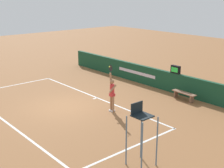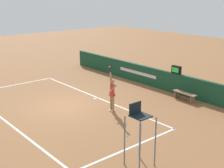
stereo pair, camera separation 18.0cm
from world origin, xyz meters
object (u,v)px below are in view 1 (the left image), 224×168
at_px(umpire_chair, 141,126).
at_px(courtside_bench_near, 184,94).
at_px(speed_display, 176,69).
at_px(tennis_player, 112,92).
at_px(tennis_ball, 110,67).

distance_m(umpire_chair, courtside_bench_near, 7.70).
bearing_deg(speed_display, tennis_player, -91.96).
height_order(tennis_player, tennis_ball, tennis_player).
bearing_deg(speed_display, courtside_bench_near, -29.36).
height_order(tennis_ball, courtside_bench_near, tennis_ball).
bearing_deg(umpire_chair, courtside_bench_near, 115.03).
distance_m(speed_display, tennis_player, 4.95).
relative_size(tennis_ball, courtside_bench_near, 0.05).
bearing_deg(umpire_chair, speed_display, 120.31).
height_order(speed_display, courtside_bench_near, speed_display).
bearing_deg(tennis_ball, umpire_chair, -28.53).
xyz_separation_m(tennis_ball, courtside_bench_near, (1.41, 4.38, -2.03)).
xyz_separation_m(tennis_player, umpire_chair, (4.60, -2.65, 0.49)).
height_order(tennis_player, courtside_bench_near, tennis_player).
relative_size(tennis_player, courtside_bench_near, 1.59).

